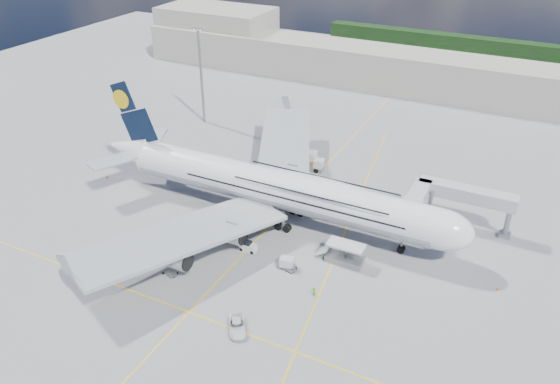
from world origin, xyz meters
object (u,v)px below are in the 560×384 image
at_px(dolly_back, 188,223).
at_px(cone_wing_right_outer, 131,262).
at_px(dolly_nose_far, 289,268).
at_px(crew_wing, 232,222).
at_px(cone_nose, 498,288).
at_px(airliner, 278,188).
at_px(dolly_row_b, 170,273).
at_px(cone_wing_left_inner, 299,168).
at_px(light_mast, 201,75).
at_px(cargo_loader, 344,255).
at_px(cone_wing_right_inner, 181,247).
at_px(dolly_row_c, 223,233).
at_px(crew_loader, 314,292).
at_px(baggage_tug, 248,247).
at_px(catering_truck_inner, 307,161).
at_px(jet_bridge, 446,198).
at_px(cone_tail, 107,177).
at_px(cone_wing_left_outer, 287,148).
at_px(crew_van, 331,244).
at_px(service_van, 237,326).
at_px(crew_nose, 381,227).
at_px(dolly_nose_near, 287,262).
at_px(crew_tug, 183,262).
at_px(catering_truck_outer, 281,127).
at_px(dolly_row_a, 167,229).

relative_size(dolly_back, cone_wing_right_outer, 5.99).
bearing_deg(cone_wing_right_outer, dolly_nose_far, 23.08).
bearing_deg(crew_wing, dolly_back, 132.54).
xyz_separation_m(crew_wing, cone_nose, (48.44, 3.04, -0.59)).
bearing_deg(cone_nose, airliner, 175.82).
bearing_deg(dolly_row_b, cone_wing_left_inner, 107.89).
distance_m(light_mast, dolly_back, 53.12).
height_order(cargo_loader, dolly_back, cargo_loader).
distance_m(cone_wing_left_inner, cone_wing_right_inner, 38.06).
distance_m(dolly_row_c, crew_loader, 22.73).
xyz_separation_m(baggage_tug, crew_wing, (-6.75, 5.80, -0.00)).
bearing_deg(airliner, catering_truck_inner, 98.96).
xyz_separation_m(airliner, jet_bridge, (29.55, 10.94, -0.02)).
xyz_separation_m(cargo_loader, cone_wing_right_inner, (-27.82, -9.42, -1.00)).
distance_m(cargo_loader, cone_tail, 58.49).
relative_size(cargo_loader, dolly_row_c, 2.27).
relative_size(light_mast, cone_wing_right_outer, 48.14).
bearing_deg(dolly_back, light_mast, 132.16).
height_order(cone_nose, cone_wing_left_outer, cone_wing_left_outer).
bearing_deg(light_mast, crew_van, -36.50).
height_order(dolly_nose_far, cone_wing_left_inner, cone_wing_left_inner).
bearing_deg(dolly_row_b, crew_wing, 106.75).
xyz_separation_m(service_van, cone_wing_right_outer, (-24.83, 5.68, -0.48)).
distance_m(light_mast, dolly_nose_far, 70.20).
distance_m(service_van, cone_wing_left_outer, 63.08).
xyz_separation_m(dolly_row_b, crew_nose, (27.92, 28.43, 0.66)).
bearing_deg(airliner, cone_wing_left_outer, 112.80).
xyz_separation_m(crew_nose, cone_wing_left_outer, (-31.96, 24.89, -0.66)).
distance_m(baggage_tug, crew_nose, 25.60).
xyz_separation_m(dolly_nose_near, crew_loader, (7.10, -4.74, -0.20)).
bearing_deg(light_mast, dolly_row_b, -61.52).
height_order(baggage_tug, cone_wing_right_inner, baggage_tug).
height_order(dolly_nose_near, cone_wing_left_inner, dolly_nose_near).
xyz_separation_m(airliner, dolly_nose_near, (8.37, -13.15, -5.79)).
xyz_separation_m(cargo_loader, crew_tug, (-24.42, -13.76, -0.45)).
relative_size(dolly_row_c, catering_truck_outer, 0.59).
bearing_deg(dolly_row_a, dolly_nose_near, -21.46).
relative_size(jet_bridge, light_mast, 0.74).
bearing_deg(cone_wing_left_outer, airliner, -67.20).
relative_size(dolly_row_a, dolly_row_b, 1.26).
distance_m(dolly_nose_far, baggage_tug, 9.01).
height_order(catering_truck_outer, crew_van, catering_truck_outer).
height_order(catering_truck_outer, cone_wing_left_outer, catering_truck_outer).
relative_size(dolly_row_a, dolly_nose_near, 1.10).
height_order(dolly_back, crew_loader, crew_loader).
distance_m(dolly_row_a, cone_nose, 59.57).
xyz_separation_m(dolly_row_a, dolly_row_c, (10.95, 2.70, 0.76)).
xyz_separation_m(baggage_tug, cone_tail, (-41.75, 9.73, -0.55)).
bearing_deg(cone_wing_right_inner, crew_loader, -2.91).
bearing_deg(dolly_row_c, light_mast, 145.41).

